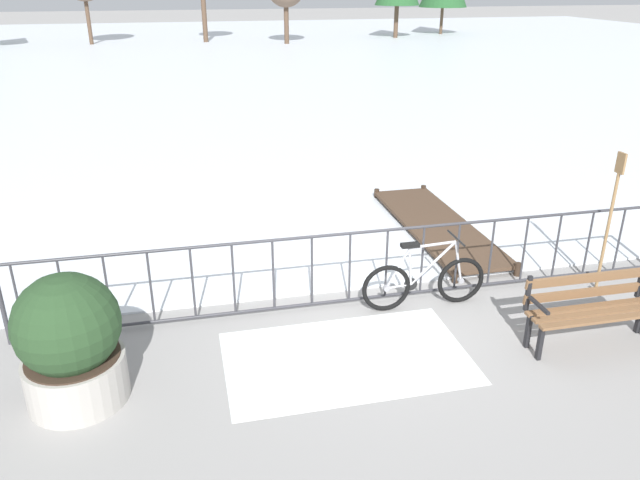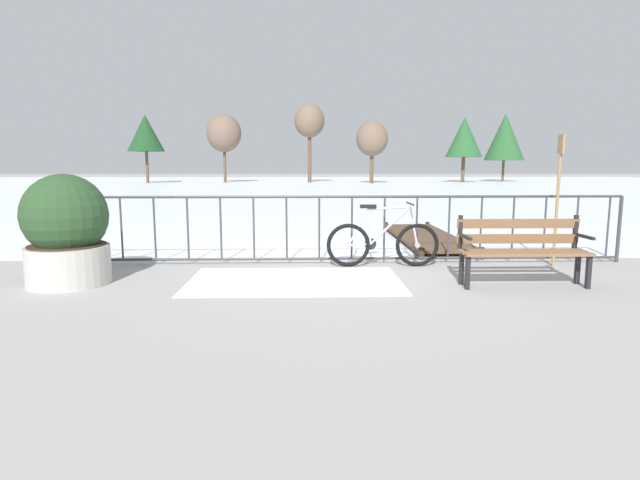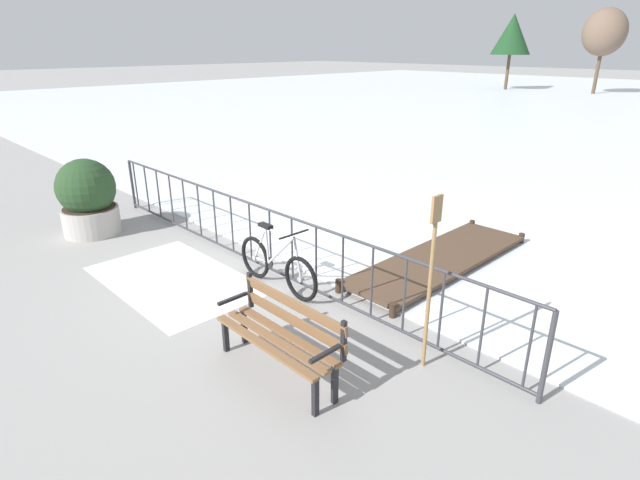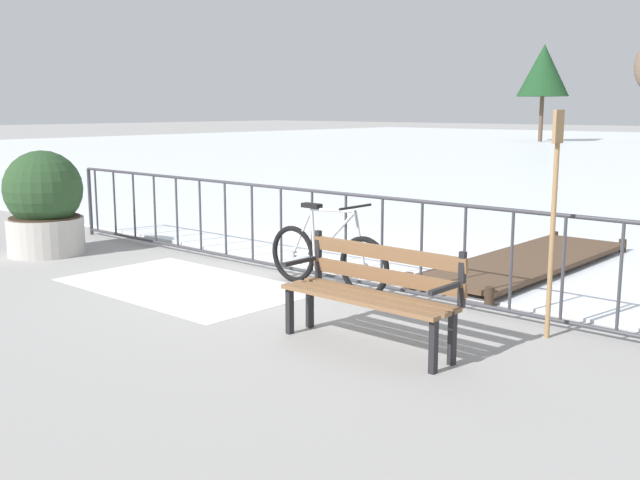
{
  "view_description": "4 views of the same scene",
  "coord_description": "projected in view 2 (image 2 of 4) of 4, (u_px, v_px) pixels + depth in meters",
  "views": [
    {
      "loc": [
        -2.26,
        -6.99,
        4.1
      ],
      "look_at": [
        -0.63,
        0.13,
        0.94
      ],
      "focal_mm": 34.41,
      "sensor_mm": 36.0,
      "label": 1
    },
    {
      "loc": [
        -0.47,
        -7.87,
        1.54
      ],
      "look_at": [
        -0.27,
        -0.88,
        0.5
      ],
      "focal_mm": 28.62,
      "sensor_mm": 36.0,
      "label": 2
    },
    {
      "loc": [
        5.89,
        -4.42,
        3.35
      ],
      "look_at": [
        1.09,
        0.25,
        0.74
      ],
      "focal_mm": 28.04,
      "sensor_mm": 36.0,
      "label": 3
    },
    {
      "loc": [
        6.01,
        -6.35,
        2.0
      ],
      "look_at": [
        0.61,
        -0.27,
        0.55
      ],
      "focal_mm": 41.81,
      "sensor_mm": 36.0,
      "label": 4
    }
  ],
  "objects": [
    {
      "name": "tree_west_mid",
      "position": [
        309.0,
        122.0,
        43.3
      ],
      "size": [
        2.56,
        2.56,
        6.66
      ],
      "color": "brown",
      "rests_on": "ground"
    },
    {
      "name": "wooden_dock",
      "position": [
        425.0,
        236.0,
        10.19
      ],
      "size": [
        1.1,
        3.83,
        0.2
      ],
      "color": "#4C3828",
      "rests_on": "ground"
    },
    {
      "name": "frozen_pond",
      "position": [
        312.0,
        187.0,
        36.1
      ],
      "size": [
        80.0,
        56.0,
        0.03
      ],
      "primitive_type": "cube",
      "color": "silver",
      "rests_on": "ground"
    },
    {
      "name": "railing_fence",
      "position": [
        336.0,
        228.0,
        7.93
      ],
      "size": [
        9.06,
        0.06,
        1.07
      ],
      "color": "#38383D",
      "rests_on": "ground"
    },
    {
      "name": "tree_extra",
      "position": [
        505.0,
        137.0,
        46.04
      ],
      "size": [
        3.54,
        3.54,
        6.12
      ],
      "color": "brown",
      "rests_on": "ground"
    },
    {
      "name": "planter_with_shrub",
      "position": [
        66.0,
        231.0,
        6.54
      ],
      "size": [
        1.06,
        1.06,
        1.43
      ],
      "color": "#ADA8A0",
      "rests_on": "ground"
    },
    {
      "name": "tree_centre",
      "position": [
        372.0,
        139.0,
        41.33
      ],
      "size": [
        2.59,
        2.59,
        5.07
      ],
      "color": "brown",
      "rests_on": "ground"
    },
    {
      "name": "tree_far_west",
      "position": [
        464.0,
        137.0,
        43.91
      ],
      "size": [
        3.14,
        3.14,
        5.59
      ],
      "color": "brown",
      "rests_on": "ground"
    },
    {
      "name": "ground_plane",
      "position": [
        335.0,
        264.0,
        8.02
      ],
      "size": [
        160.0,
        160.0,
        0.0
      ],
      "primitive_type": "plane",
      "color": "gray"
    },
    {
      "name": "oar_upright",
      "position": [
        558.0,
        192.0,
        7.64
      ],
      "size": [
        0.04,
        0.16,
        1.98
      ],
      "color": "#937047",
      "rests_on": "ground"
    },
    {
      "name": "bicycle_near_railing",
      "position": [
        383.0,
        243.0,
        7.73
      ],
      "size": [
        1.71,
        0.52,
        0.97
      ],
      "color": "black",
      "rests_on": "ground"
    },
    {
      "name": "snow_patch",
      "position": [
        295.0,
        281.0,
        6.81
      ],
      "size": [
        2.82,
        1.71,
        0.01
      ],
      "primitive_type": "cube",
      "color": "white",
      "rests_on": "ground"
    },
    {
      "name": "park_bench",
      "position": [
        522.0,
        246.0,
        6.53
      ],
      "size": [
        1.6,
        0.49,
        0.89
      ],
      "color": "brown",
      "rests_on": "ground"
    },
    {
      "name": "tree_east_mid",
      "position": [
        224.0,
        133.0,
        43.28
      ],
      "size": [
        2.93,
        2.93,
        5.82
      ],
      "color": "brown",
      "rests_on": "ground"
    },
    {
      "name": "tree_far_east",
      "position": [
        145.0,
        133.0,
        42.07
      ],
      "size": [
        2.99,
        2.99,
        5.63
      ],
      "color": "brown",
      "rests_on": "ground"
    }
  ]
}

